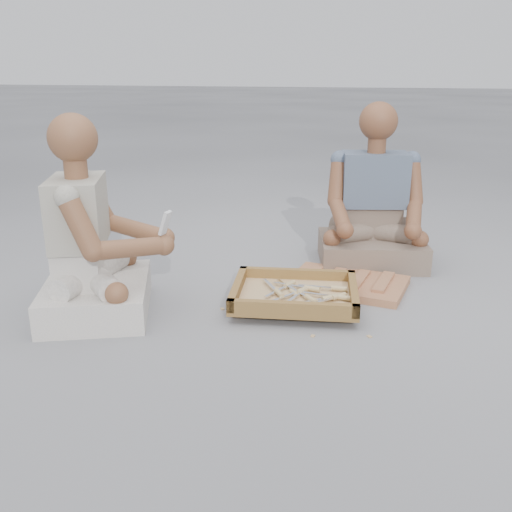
% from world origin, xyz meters
% --- Properties ---
extents(ground, '(60.00, 60.00, 0.00)m').
position_xyz_m(ground, '(0.00, 0.00, 0.00)').
color(ground, gray).
rests_on(ground, ground).
extents(carved_panel, '(0.59, 0.44, 0.04)m').
position_xyz_m(carved_panel, '(0.19, 0.61, 0.02)').
color(carved_panel, '#935939').
rests_on(carved_panel, ground).
extents(tool_tray, '(0.59, 0.50, 0.07)m').
position_xyz_m(tool_tray, '(-0.01, 0.31, 0.06)').
color(tool_tray, brown).
rests_on(tool_tray, carved_panel).
extents(chisel_0, '(0.16, 0.18, 0.02)m').
position_xyz_m(chisel_0, '(0.17, 0.28, 0.08)').
color(chisel_0, silver).
rests_on(chisel_0, tool_tray).
extents(chisel_1, '(0.07, 0.22, 0.02)m').
position_xyz_m(chisel_1, '(0.01, 0.31, 0.07)').
color(chisel_1, silver).
rests_on(chisel_1, tool_tray).
extents(chisel_2, '(0.22, 0.04, 0.02)m').
position_xyz_m(chisel_2, '(0.18, 0.29, 0.07)').
color(chisel_2, silver).
rests_on(chisel_2, tool_tray).
extents(chisel_3, '(0.14, 0.19, 0.02)m').
position_xyz_m(chisel_3, '(0.01, 0.32, 0.07)').
color(chisel_3, silver).
rests_on(chisel_3, tool_tray).
extents(chisel_4, '(0.14, 0.19, 0.02)m').
position_xyz_m(chisel_4, '(-0.02, 0.33, 0.06)').
color(chisel_4, silver).
rests_on(chisel_4, tool_tray).
extents(chisel_5, '(0.22, 0.06, 0.02)m').
position_xyz_m(chisel_5, '(0.04, 0.37, 0.07)').
color(chisel_5, silver).
rests_on(chisel_5, tool_tray).
extents(chisel_6, '(0.14, 0.19, 0.02)m').
position_xyz_m(chisel_6, '(-0.08, 0.28, 0.08)').
color(chisel_6, silver).
rests_on(chisel_6, tool_tray).
extents(chisel_7, '(0.10, 0.21, 0.02)m').
position_xyz_m(chisel_7, '(-0.06, 0.38, 0.07)').
color(chisel_7, silver).
rests_on(chisel_7, tool_tray).
extents(chisel_8, '(0.18, 0.15, 0.02)m').
position_xyz_m(chisel_8, '(0.13, 0.26, 0.07)').
color(chisel_8, silver).
rests_on(chisel_8, tool_tray).
extents(chisel_9, '(0.22, 0.02, 0.02)m').
position_xyz_m(chisel_9, '(0.15, 0.39, 0.08)').
color(chisel_9, silver).
rests_on(chisel_9, tool_tray).
extents(chisel_10, '(0.17, 0.17, 0.02)m').
position_xyz_m(chisel_10, '(0.06, 0.25, 0.08)').
color(chisel_10, silver).
rests_on(chisel_10, tool_tray).
extents(wood_chip_0, '(0.02, 0.02, 0.00)m').
position_xyz_m(wood_chip_0, '(-0.21, 0.58, 0.00)').
color(wood_chip_0, tan).
rests_on(wood_chip_0, ground).
extents(wood_chip_1, '(0.02, 0.02, 0.00)m').
position_xyz_m(wood_chip_1, '(-0.11, 0.23, 0.00)').
color(wood_chip_1, tan).
rests_on(wood_chip_1, ground).
extents(wood_chip_2, '(0.02, 0.02, 0.00)m').
position_xyz_m(wood_chip_2, '(-0.31, 0.21, 0.00)').
color(wood_chip_2, tan).
rests_on(wood_chip_2, ground).
extents(wood_chip_3, '(0.02, 0.02, 0.00)m').
position_xyz_m(wood_chip_3, '(-0.18, 0.70, 0.00)').
color(wood_chip_3, tan).
rests_on(wood_chip_3, ground).
extents(wood_chip_4, '(0.02, 0.02, 0.00)m').
position_xyz_m(wood_chip_4, '(-0.11, 0.38, 0.00)').
color(wood_chip_4, tan).
rests_on(wood_chip_4, ground).
extents(wood_chip_5, '(0.02, 0.02, 0.00)m').
position_xyz_m(wood_chip_5, '(0.11, 0.04, 0.00)').
color(wood_chip_5, tan).
rests_on(wood_chip_5, ground).
extents(wood_chip_6, '(0.02, 0.02, 0.00)m').
position_xyz_m(wood_chip_6, '(-0.25, 0.16, 0.00)').
color(wood_chip_6, tan).
rests_on(wood_chip_6, ground).
extents(wood_chip_7, '(0.02, 0.02, 0.00)m').
position_xyz_m(wood_chip_7, '(0.33, 0.09, 0.00)').
color(wood_chip_7, tan).
rests_on(wood_chip_7, ground).
extents(craftsman, '(0.64, 0.66, 0.84)m').
position_xyz_m(craftsman, '(-0.83, 0.05, 0.29)').
color(craftsman, silver).
rests_on(craftsman, ground).
extents(companion, '(0.62, 0.53, 0.84)m').
position_xyz_m(companion, '(0.27, 1.02, 0.28)').
color(companion, '#776355').
rests_on(companion, ground).
extents(mobile_phone, '(0.05, 0.05, 0.10)m').
position_xyz_m(mobile_phone, '(-0.52, 0.11, 0.40)').
color(mobile_phone, silver).
rests_on(mobile_phone, craftsman).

